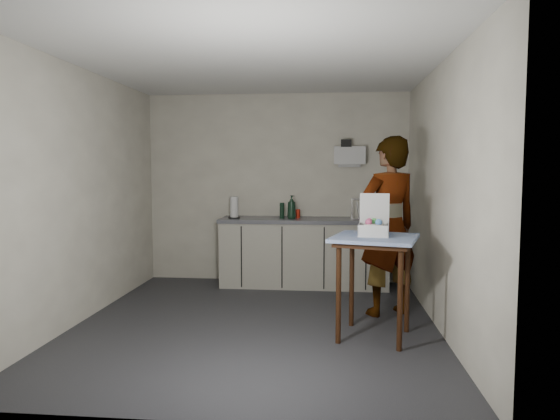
# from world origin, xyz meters

# --- Properties ---
(ground) EXTENTS (4.00, 4.00, 0.00)m
(ground) POSITION_xyz_m (0.00, 0.00, 0.00)
(ground) COLOR #252429
(ground) RESTS_ON ground
(wall_back) EXTENTS (3.60, 0.02, 2.60)m
(wall_back) POSITION_xyz_m (0.00, 1.99, 1.30)
(wall_back) COLOR beige
(wall_back) RESTS_ON ground
(wall_right) EXTENTS (0.02, 4.00, 2.60)m
(wall_right) POSITION_xyz_m (1.79, 0.00, 1.30)
(wall_right) COLOR beige
(wall_right) RESTS_ON ground
(wall_left) EXTENTS (0.02, 4.00, 2.60)m
(wall_left) POSITION_xyz_m (-1.79, 0.00, 1.30)
(wall_left) COLOR beige
(wall_left) RESTS_ON ground
(ceiling) EXTENTS (3.60, 4.00, 0.01)m
(ceiling) POSITION_xyz_m (0.00, 0.00, 2.60)
(ceiling) COLOR white
(ceiling) RESTS_ON wall_back
(kitchen_counter) EXTENTS (2.24, 0.62, 0.91)m
(kitchen_counter) POSITION_xyz_m (0.40, 1.70, 0.43)
(kitchen_counter) COLOR black
(kitchen_counter) RESTS_ON ground
(wall_shelf) EXTENTS (0.42, 0.18, 0.37)m
(wall_shelf) POSITION_xyz_m (1.00, 1.92, 1.75)
(wall_shelf) COLOR silver
(wall_shelf) RESTS_ON ground
(side_table) EXTENTS (0.90, 0.90, 0.95)m
(side_table) POSITION_xyz_m (1.15, -0.31, 0.83)
(side_table) COLOR #32170B
(side_table) RESTS_ON ground
(standing_man) EXTENTS (0.83, 0.74, 1.91)m
(standing_man) POSITION_xyz_m (1.36, 0.46, 0.96)
(standing_man) COLOR #B2A593
(standing_man) RESTS_ON ground
(soap_bottle) EXTENTS (0.17, 0.17, 0.31)m
(soap_bottle) POSITION_xyz_m (0.24, 1.65, 1.07)
(soap_bottle) COLOR black
(soap_bottle) RESTS_ON kitchen_counter
(soda_can) EXTENTS (0.06, 0.06, 0.12)m
(soda_can) POSITION_xyz_m (0.31, 1.77, 0.97)
(soda_can) COLOR red
(soda_can) RESTS_ON kitchen_counter
(dark_bottle) EXTENTS (0.06, 0.06, 0.21)m
(dark_bottle) POSITION_xyz_m (0.10, 1.67, 1.01)
(dark_bottle) COLOR black
(dark_bottle) RESTS_ON kitchen_counter
(paper_towel) EXTENTS (0.16, 0.16, 0.29)m
(paper_towel) POSITION_xyz_m (-0.53, 1.63, 1.05)
(paper_towel) COLOR black
(paper_towel) RESTS_ON kitchen_counter
(dish_rack) EXTENTS (0.39, 0.29, 0.27)m
(dish_rack) POSITION_xyz_m (1.20, 1.70, 0.97)
(dish_rack) COLOR silver
(dish_rack) RESTS_ON kitchen_counter
(bakery_box) EXTENTS (0.31, 0.32, 0.39)m
(bakery_box) POSITION_xyz_m (1.14, -0.26, 1.04)
(bakery_box) COLOR silver
(bakery_box) RESTS_ON side_table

